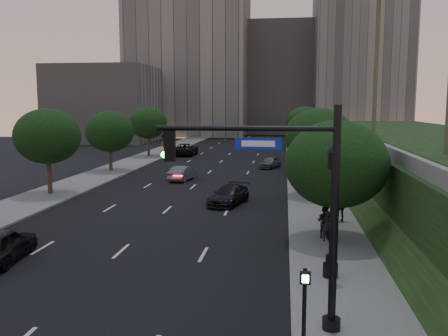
# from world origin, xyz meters

# --- Properties ---
(ground) EXTENTS (160.00, 160.00, 0.00)m
(ground) POSITION_xyz_m (0.00, 0.00, 0.00)
(ground) COLOR black
(ground) RESTS_ON ground
(road_surface) EXTENTS (16.00, 140.00, 0.02)m
(road_surface) POSITION_xyz_m (0.00, 30.00, 0.01)
(road_surface) COLOR black
(road_surface) RESTS_ON ground
(sidewalk_right) EXTENTS (4.50, 140.00, 0.15)m
(sidewalk_right) POSITION_xyz_m (10.25, 30.00, 0.07)
(sidewalk_right) COLOR slate
(sidewalk_right) RESTS_ON ground
(sidewalk_left) EXTENTS (4.50, 140.00, 0.15)m
(sidewalk_left) POSITION_xyz_m (-10.25, 30.00, 0.07)
(sidewalk_left) COLOR slate
(sidewalk_left) RESTS_ON ground
(embankment) EXTENTS (18.00, 90.00, 4.00)m
(embankment) POSITION_xyz_m (22.00, 28.00, 2.00)
(embankment) COLOR black
(embankment) RESTS_ON ground
(parapet_wall) EXTENTS (0.35, 90.00, 0.70)m
(parapet_wall) POSITION_xyz_m (13.50, 28.00, 4.35)
(parapet_wall) COLOR slate
(parapet_wall) RESTS_ON embankment
(office_block_left) EXTENTS (26.00, 20.00, 32.00)m
(office_block_left) POSITION_xyz_m (-14.00, 92.00, 16.00)
(office_block_left) COLOR gray
(office_block_left) RESTS_ON ground
(office_block_mid) EXTENTS (22.00, 18.00, 26.00)m
(office_block_mid) POSITION_xyz_m (6.00, 102.00, 13.00)
(office_block_mid) COLOR gray
(office_block_mid) RESTS_ON ground
(office_block_right) EXTENTS (20.00, 22.00, 36.00)m
(office_block_right) POSITION_xyz_m (24.00, 96.00, 18.00)
(office_block_right) COLOR gray
(office_block_right) RESTS_ON ground
(office_block_filler) EXTENTS (18.00, 16.00, 14.00)m
(office_block_filler) POSITION_xyz_m (-26.00, 70.00, 7.00)
(office_block_filler) COLOR gray
(office_block_filler) RESTS_ON ground
(tree_right_a) EXTENTS (5.20, 5.20, 6.24)m
(tree_right_a) POSITION_xyz_m (10.30, 8.00, 4.02)
(tree_right_a) COLOR #38281C
(tree_right_a) RESTS_ON ground
(tree_right_b) EXTENTS (5.20, 5.20, 6.74)m
(tree_right_b) POSITION_xyz_m (10.30, 20.00, 4.52)
(tree_right_b) COLOR #38281C
(tree_right_b) RESTS_ON ground
(tree_right_c) EXTENTS (5.20, 5.20, 6.24)m
(tree_right_c) POSITION_xyz_m (10.30, 33.00, 4.02)
(tree_right_c) COLOR #38281C
(tree_right_c) RESTS_ON ground
(tree_right_d) EXTENTS (5.20, 5.20, 6.74)m
(tree_right_d) POSITION_xyz_m (10.30, 47.00, 4.52)
(tree_right_d) COLOR #38281C
(tree_right_d) RESTS_ON ground
(tree_right_e) EXTENTS (5.20, 5.20, 6.24)m
(tree_right_e) POSITION_xyz_m (10.30, 62.00, 4.02)
(tree_right_e) COLOR #38281C
(tree_right_e) RESTS_ON ground
(tree_left_b) EXTENTS (5.00, 5.00, 6.71)m
(tree_left_b) POSITION_xyz_m (-10.30, 18.00, 4.58)
(tree_left_b) COLOR #38281C
(tree_left_b) RESTS_ON ground
(tree_left_c) EXTENTS (5.00, 5.00, 6.34)m
(tree_left_c) POSITION_xyz_m (-10.30, 31.00, 4.21)
(tree_left_c) COLOR #38281C
(tree_left_c) RESTS_ON ground
(tree_left_d) EXTENTS (5.00, 5.00, 6.71)m
(tree_left_d) POSITION_xyz_m (-10.30, 45.00, 4.58)
(tree_left_d) COLOR #38281C
(tree_left_d) RESTS_ON ground
(traffic_signal_mast) EXTENTS (5.68, 0.56, 7.00)m
(traffic_signal_mast) POSITION_xyz_m (8.12, -2.06, 3.67)
(traffic_signal_mast) COLOR black
(traffic_signal_mast) RESTS_ON ground
(street_lamp) EXTENTS (0.64, 0.64, 5.62)m
(street_lamp) POSITION_xyz_m (9.60, 2.48, 2.63)
(street_lamp) COLOR black
(street_lamp) RESTS_ON ground
(pedestrian_signal) EXTENTS (0.30, 0.33, 2.50)m
(pedestrian_signal) POSITION_xyz_m (8.32, -3.42, 1.57)
(pedestrian_signal) COLOR black
(pedestrian_signal) RESTS_ON ground
(sedan_near_left) EXTENTS (2.30, 4.74, 1.56)m
(sedan_near_left) POSITION_xyz_m (-4.81, 2.82, 0.78)
(sedan_near_left) COLOR black
(sedan_near_left) RESTS_ON ground
(sedan_mid_left) EXTENTS (2.10, 4.35, 1.37)m
(sedan_mid_left) POSITION_xyz_m (-1.60, 26.38, 0.69)
(sedan_mid_left) COLOR slate
(sedan_mid_left) RESTS_ON ground
(sedan_far_left) EXTENTS (2.82, 5.95, 1.64)m
(sedan_far_left) POSITION_xyz_m (-5.83, 47.69, 0.82)
(sedan_far_left) COLOR black
(sedan_far_left) RESTS_ON ground
(sedan_near_right) EXTENTS (2.98, 4.87, 1.32)m
(sedan_near_right) POSITION_xyz_m (3.86, 16.39, 0.66)
(sedan_near_right) COLOR black
(sedan_near_right) RESTS_ON ground
(sedan_far_right) EXTENTS (2.75, 4.13, 1.31)m
(sedan_far_right) POSITION_xyz_m (6.16, 36.03, 0.65)
(sedan_far_right) COLOR #57585D
(sedan_far_right) RESTS_ON ground
(pedestrian_a) EXTENTS (0.66, 0.54, 1.56)m
(pedestrian_a) POSITION_xyz_m (9.87, 7.57, 0.93)
(pedestrian_a) COLOR black
(pedestrian_a) RESTS_ON sidewalk_right
(pedestrian_b) EXTENTS (1.04, 0.97, 1.71)m
(pedestrian_b) POSITION_xyz_m (9.80, 8.12, 1.01)
(pedestrian_b) COLOR black
(pedestrian_b) RESTS_ON sidewalk_right
(pedestrian_c) EXTENTS (1.08, 0.51, 1.81)m
(pedestrian_c) POSITION_xyz_m (11.03, 11.75, 1.05)
(pedestrian_c) COLOR black
(pedestrian_c) RESTS_ON sidewalk_right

